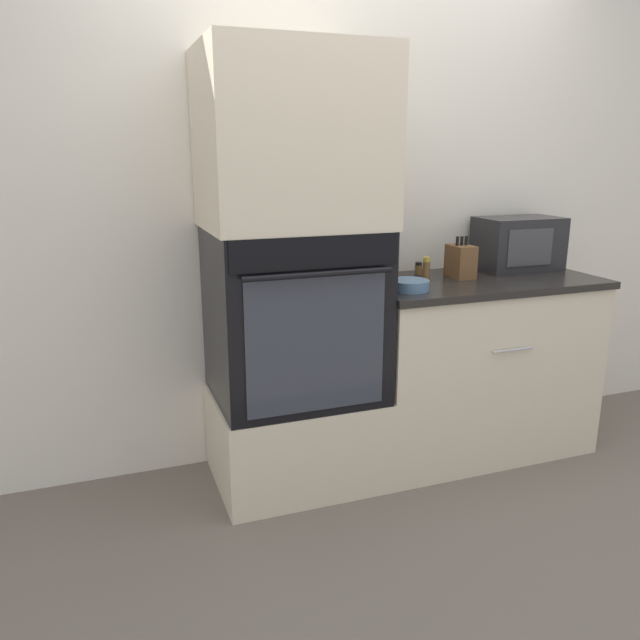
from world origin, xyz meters
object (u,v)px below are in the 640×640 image
Objects in this scene: knife_block at (461,261)px; condiment_jar_far at (381,278)px; microwave at (518,244)px; condiment_jar_mid at (419,269)px; bowl at (409,285)px; condiment_jar_near at (426,268)px; wall_oven at (295,314)px.

condiment_jar_far is at bearing -177.98° from knife_block.
microwave is at bearing 6.79° from condiment_jar_far.
microwave is 0.58m from condiment_jar_mid.
condiment_jar_mid is (0.22, 0.32, 0.01)m from bowl.
condiment_jar_mid is at bearing 81.57° from condiment_jar_near.
condiment_jar_near is 1.77× the size of condiment_jar_far.
condiment_jar_near is at bearing 168.87° from knife_block.
wall_oven is 4.32× the size of bowl.
microwave reaches higher than condiment_jar_near.
knife_block is (-0.40, -0.09, -0.06)m from microwave.
wall_oven reaches higher than condiment_jar_mid.
bowl is (-0.78, -0.26, -0.12)m from microwave.
condiment_jar_near is at bearing 10.38° from condiment_jar_far.
condiment_jar_mid is (0.73, 0.20, 0.13)m from wall_oven.
wall_oven reaches higher than bowl.
condiment_jar_far is (-0.45, -0.02, -0.05)m from knife_block.
condiment_jar_far is at bearing 4.97° from wall_oven.
condiment_jar_far is (-0.27, -0.05, -0.02)m from condiment_jar_near.
knife_block is at bearing -11.13° from condiment_jar_near.
microwave is 0.86m from condiment_jar_far.
condiment_jar_far reaches higher than bowl.
condiment_jar_mid is at bearing 138.39° from knife_block.
bowl is at bearing -13.62° from wall_oven.
knife_block is at bearing -41.61° from condiment_jar_mid.
microwave is at bearing 6.16° from wall_oven.
condiment_jar_near is (0.21, 0.21, 0.03)m from bowl.
condiment_jar_far is (-0.29, -0.16, -0.00)m from condiment_jar_mid.
wall_oven reaches higher than knife_block.
condiment_jar_far is at bearing 112.44° from bowl.
bowl is at bearing -133.96° from condiment_jar_near.
wall_oven is 12.14× the size of condiment_jar_mid.
knife_block is (0.89, 0.05, 0.18)m from wall_oven.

